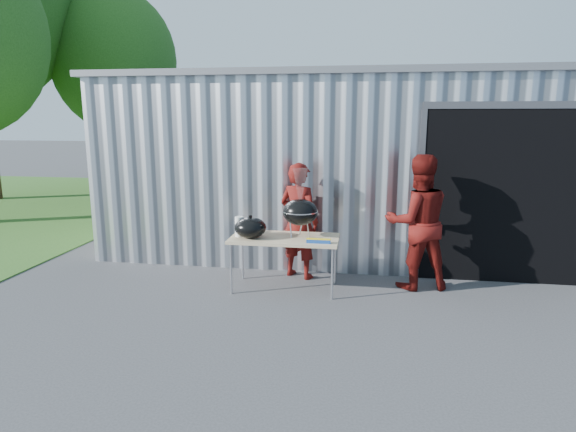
% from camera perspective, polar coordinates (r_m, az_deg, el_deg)
% --- Properties ---
extents(ground, '(80.00, 80.00, 0.00)m').
position_cam_1_polar(ground, '(6.12, -3.50, -11.34)').
color(ground, '#3C3C3E').
extents(building, '(8.20, 6.20, 3.10)m').
position_cam_1_polar(building, '(10.12, 7.20, 6.76)').
color(building, silver).
rests_on(building, ground).
extents(tree_far, '(3.78, 3.78, 6.26)m').
position_cam_1_polar(tree_far, '(16.52, -19.85, 16.85)').
color(tree_far, '#442D19').
rests_on(tree_far, ground).
extents(folding_table, '(1.50, 0.75, 0.75)m').
position_cam_1_polar(folding_table, '(6.70, -0.41, -2.86)').
color(folding_table, tan).
rests_on(folding_table, ground).
extents(kettle_grill, '(0.49, 0.49, 0.95)m').
position_cam_1_polar(kettle_grill, '(6.63, 1.45, 1.01)').
color(kettle_grill, black).
rests_on(kettle_grill, folding_table).
extents(grill_lid, '(0.44, 0.44, 0.32)m').
position_cam_1_polar(grill_lid, '(6.65, -4.48, -1.37)').
color(grill_lid, black).
rests_on(grill_lid, folding_table).
extents(paper_towels, '(0.12, 0.12, 0.28)m').
position_cam_1_polar(paper_towels, '(6.74, -5.79, -1.25)').
color(paper_towels, white).
rests_on(paper_towels, folding_table).
extents(white_tub, '(0.20, 0.15, 0.10)m').
position_cam_1_polar(white_tub, '(6.97, -4.60, -1.55)').
color(white_tub, white).
rests_on(white_tub, folding_table).
extents(foil_box, '(0.32, 0.05, 0.06)m').
position_cam_1_polar(foil_box, '(6.38, 3.63, -2.96)').
color(foil_box, navy).
rests_on(foil_box, folding_table).
extents(person_cook, '(0.75, 0.64, 1.74)m').
position_cam_1_polar(person_cook, '(7.17, 1.30, -0.56)').
color(person_cook, '#550F0B').
rests_on(person_cook, ground).
extents(person_bystander, '(1.06, 0.90, 1.89)m').
position_cam_1_polar(person_bystander, '(6.95, 15.12, -0.73)').
color(person_bystander, '#550F0B').
rests_on(person_bystander, ground).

